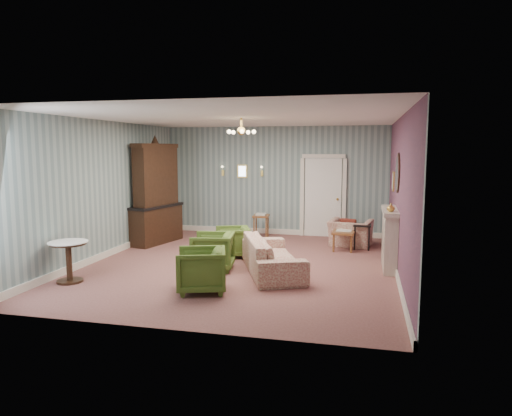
% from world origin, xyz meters
% --- Properties ---
extents(floor, '(7.00, 7.00, 0.00)m').
position_xyz_m(floor, '(0.00, 0.00, 0.00)').
color(floor, '#83534C').
rests_on(floor, ground).
extents(ceiling, '(7.00, 7.00, 0.00)m').
position_xyz_m(ceiling, '(0.00, 0.00, 2.90)').
color(ceiling, white).
rests_on(ceiling, ground).
extents(wall_back, '(6.00, 0.00, 6.00)m').
position_xyz_m(wall_back, '(0.00, 3.50, 1.45)').
color(wall_back, slate).
rests_on(wall_back, ground).
extents(wall_front, '(6.00, 0.00, 6.00)m').
position_xyz_m(wall_front, '(0.00, -3.50, 1.45)').
color(wall_front, slate).
rests_on(wall_front, ground).
extents(wall_left, '(0.00, 7.00, 7.00)m').
position_xyz_m(wall_left, '(-3.00, 0.00, 1.45)').
color(wall_left, slate).
rests_on(wall_left, ground).
extents(wall_right, '(0.00, 7.00, 7.00)m').
position_xyz_m(wall_right, '(3.00, 0.00, 1.45)').
color(wall_right, slate).
rests_on(wall_right, ground).
extents(wall_right_floral, '(0.00, 7.00, 7.00)m').
position_xyz_m(wall_right_floral, '(2.98, 0.00, 1.45)').
color(wall_right_floral, '#A75360').
rests_on(wall_right_floral, ground).
extents(door, '(1.12, 0.12, 2.16)m').
position_xyz_m(door, '(1.30, 3.46, 1.08)').
color(door, white).
rests_on(door, floor).
extents(olive_chair_a, '(0.91, 0.94, 0.78)m').
position_xyz_m(olive_chair_a, '(-0.18, -1.87, 0.39)').
color(olive_chair_a, '#435F21').
rests_on(olive_chair_a, floor).
extents(olive_chair_b, '(0.83, 0.87, 0.78)m').
position_xyz_m(olive_chair_b, '(-0.44, -0.50, 0.39)').
color(olive_chair_b, '#435F21').
rests_on(olive_chair_b, floor).
extents(olive_chair_c, '(0.85, 0.88, 0.71)m').
position_xyz_m(olive_chair_c, '(-0.37, 0.63, 0.36)').
color(olive_chair_c, '#435F21').
rests_on(olive_chair_c, floor).
extents(sofa_chintz, '(1.43, 2.32, 0.87)m').
position_xyz_m(sofa_chintz, '(0.71, -0.43, 0.44)').
color(sofa_chintz, '#94433B').
rests_on(sofa_chintz, floor).
extents(wingback_chair, '(1.06, 0.79, 0.84)m').
position_xyz_m(wingback_chair, '(2.06, 2.35, 0.42)').
color(wingback_chair, '#94433B').
rests_on(wingback_chair, floor).
extents(dresser, '(0.87, 1.63, 2.58)m').
position_xyz_m(dresser, '(-2.60, 1.63, 1.29)').
color(dresser, black).
rests_on(dresser, floor).
extents(fireplace, '(0.30, 1.40, 1.16)m').
position_xyz_m(fireplace, '(2.86, 0.40, 0.58)').
color(fireplace, beige).
rests_on(fireplace, floor).
extents(mantel_vase, '(0.15, 0.15, 0.15)m').
position_xyz_m(mantel_vase, '(2.84, 0.00, 1.23)').
color(mantel_vase, gold).
rests_on(mantel_vase, fireplace).
extents(oval_mirror, '(0.04, 0.76, 0.84)m').
position_xyz_m(oval_mirror, '(2.96, 0.40, 1.85)').
color(oval_mirror, white).
rests_on(oval_mirror, wall_right).
extents(framed_print, '(0.04, 0.34, 0.42)m').
position_xyz_m(framed_print, '(2.97, 1.75, 1.60)').
color(framed_print, gold).
rests_on(framed_print, wall_right).
extents(coffee_table, '(0.54, 0.90, 0.45)m').
position_xyz_m(coffee_table, '(1.93, 1.94, 0.22)').
color(coffee_table, brown).
rests_on(coffee_table, floor).
extents(side_table_black, '(0.40, 0.40, 0.59)m').
position_xyz_m(side_table_black, '(2.33, 2.00, 0.29)').
color(side_table_black, black).
rests_on(side_table_black, floor).
extents(pedestal_table, '(0.80, 0.80, 0.73)m').
position_xyz_m(pedestal_table, '(-2.60, -1.89, 0.36)').
color(pedestal_table, black).
rests_on(pedestal_table, floor).
extents(nesting_table, '(0.44, 0.54, 0.67)m').
position_xyz_m(nesting_table, '(-0.22, 2.79, 0.33)').
color(nesting_table, brown).
rests_on(nesting_table, floor).
extents(gilt_mirror_back, '(0.28, 0.06, 0.36)m').
position_xyz_m(gilt_mirror_back, '(-0.90, 3.46, 1.70)').
color(gilt_mirror_back, gold).
rests_on(gilt_mirror_back, wall_back).
extents(sconce_left, '(0.16, 0.12, 0.30)m').
position_xyz_m(sconce_left, '(-1.45, 3.44, 1.70)').
color(sconce_left, gold).
rests_on(sconce_left, wall_back).
extents(sconce_right, '(0.16, 0.12, 0.30)m').
position_xyz_m(sconce_right, '(-0.35, 3.44, 1.70)').
color(sconce_right, gold).
rests_on(sconce_right, wall_back).
extents(chandelier, '(0.56, 0.56, 0.36)m').
position_xyz_m(chandelier, '(0.00, 0.00, 2.63)').
color(chandelier, gold).
rests_on(chandelier, ceiling).
extents(burgundy_cushion, '(0.41, 0.28, 0.39)m').
position_xyz_m(burgundy_cushion, '(2.01, 2.20, 0.48)').
color(burgundy_cushion, maroon).
rests_on(burgundy_cushion, wingback_chair).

